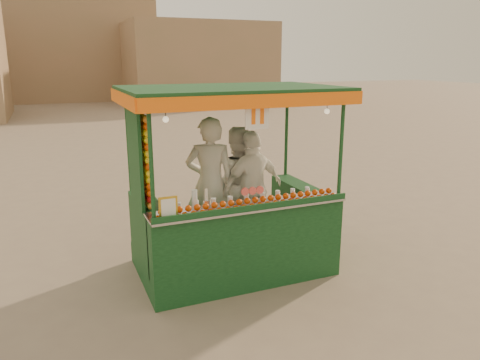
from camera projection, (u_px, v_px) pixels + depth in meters
name	position (u px, v px, depth m)	size (l,w,h in m)	color
ground	(247.00, 267.00, 6.21)	(90.00, 90.00, 0.00)	#776555
building_right	(198.00, 63.00, 29.58)	(9.00, 6.00, 5.00)	#957155
building_center	(46.00, 48.00, 31.31)	(14.00, 7.00, 7.00)	#957155
juice_cart	(230.00, 216.00, 5.88)	(2.66, 1.72, 2.42)	#0E3416
vendor_left	(210.00, 183.00, 6.00)	(0.75, 0.62, 1.76)	beige
vendor_middle	(236.00, 183.00, 6.36)	(0.91, 0.79, 1.58)	silver
vendor_right	(253.00, 188.00, 6.18)	(0.96, 0.51, 1.55)	white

